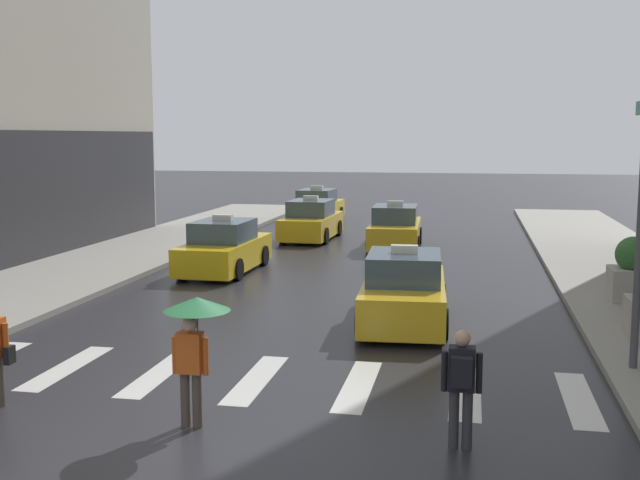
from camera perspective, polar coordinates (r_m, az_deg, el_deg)
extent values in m
plane|color=#26262B|center=(11.13, -9.04, -14.73)|extent=(160.00, 160.00, 0.00)
cube|color=silver|center=(15.15, -18.09, -8.88)|extent=(0.50, 2.80, 0.01)
cube|color=silver|center=(14.38, -11.72, -9.55)|extent=(0.50, 2.80, 0.01)
cube|color=silver|center=(13.81, -4.70, -10.14)|extent=(0.50, 2.80, 0.01)
cube|color=silver|center=(13.45, 2.83, -10.62)|extent=(0.50, 2.80, 0.01)
cube|color=silver|center=(13.33, 10.65, -10.92)|extent=(0.50, 2.80, 0.01)
cube|color=silver|center=(13.45, 18.49, -11.02)|extent=(0.50, 2.80, 0.01)
cylinder|color=#47474C|center=(14.50, 22.48, 0.47)|extent=(0.14, 0.14, 4.80)
cube|color=gold|center=(17.70, 6.19, -4.31)|extent=(2.04, 4.59, 0.84)
cube|color=#384C5B|center=(17.47, 6.21, -2.00)|extent=(1.71, 2.18, 0.64)
cube|color=silver|center=(17.40, 6.23, -0.67)|extent=(0.61, 0.27, 0.18)
cylinder|color=black|center=(19.11, 3.73, -4.10)|extent=(0.26, 0.67, 0.66)
cylinder|color=black|center=(19.07, 8.88, -4.20)|extent=(0.26, 0.67, 0.66)
cylinder|color=black|center=(16.49, 3.04, -5.99)|extent=(0.26, 0.67, 0.66)
cylinder|color=black|center=(16.43, 9.02, -6.12)|extent=(0.26, 0.67, 0.66)
cube|color=#F2EAB2|center=(19.95, 4.58, -2.81)|extent=(0.20, 0.05, 0.14)
cube|color=#F2EAB2|center=(19.92, 8.20, -2.88)|extent=(0.20, 0.05, 0.14)
cube|color=yellow|center=(24.39, -7.03, -1.02)|extent=(1.89, 4.54, 0.84)
cube|color=#384C5B|center=(24.19, -7.13, 0.68)|extent=(1.64, 2.13, 0.64)
cube|color=silver|center=(24.15, -7.15, 1.64)|extent=(0.60, 0.25, 0.18)
cylinder|color=black|center=(25.96, -7.82, -1.02)|extent=(0.23, 0.66, 0.66)
cylinder|color=black|center=(25.43, -4.20, -1.15)|extent=(0.23, 0.66, 0.66)
cylinder|color=black|center=(23.48, -10.08, -1.99)|extent=(0.23, 0.66, 0.66)
cylinder|color=black|center=(22.89, -6.11, -2.16)|extent=(0.23, 0.66, 0.66)
cube|color=#F2EAB2|center=(26.71, -6.70, -0.17)|extent=(0.20, 0.04, 0.14)
cube|color=#F2EAB2|center=(26.33, -4.11, -0.25)|extent=(0.20, 0.04, 0.14)
cube|color=gold|center=(29.45, 5.54, 0.49)|extent=(1.96, 4.56, 0.84)
cube|color=#384C5B|center=(29.27, 5.54, 1.91)|extent=(1.68, 2.16, 0.64)
cube|color=silver|center=(29.23, 5.55, 2.71)|extent=(0.61, 0.26, 0.18)
cylinder|color=black|center=(30.87, 4.10, 0.41)|extent=(0.24, 0.67, 0.66)
cylinder|color=black|center=(30.78, 7.27, 0.34)|extent=(0.24, 0.67, 0.66)
cylinder|color=black|center=(28.21, 3.63, -0.28)|extent=(0.24, 0.67, 0.66)
cylinder|color=black|center=(28.10, 7.10, -0.35)|extent=(0.24, 0.67, 0.66)
cube|color=#F2EAB2|center=(31.73, 4.65, 1.10)|extent=(0.20, 0.05, 0.14)
cube|color=#F2EAB2|center=(31.66, 6.93, 1.05)|extent=(0.20, 0.05, 0.14)
cube|color=gold|center=(31.82, -0.63, 1.06)|extent=(1.92, 4.55, 0.84)
cube|color=#384C5B|center=(31.65, -0.68, 2.37)|extent=(1.65, 2.14, 0.64)
cube|color=silver|center=(31.61, -0.68, 3.11)|extent=(0.61, 0.26, 0.18)
cylinder|color=black|center=(33.35, -1.53, 0.97)|extent=(0.24, 0.67, 0.66)
cylinder|color=black|center=(32.98, 1.35, 0.89)|extent=(0.24, 0.67, 0.66)
cylinder|color=black|center=(30.76, -2.76, 0.39)|extent=(0.24, 0.67, 0.66)
cylinder|color=black|center=(30.35, 0.36, 0.30)|extent=(0.24, 0.67, 0.66)
cube|color=#F2EAB2|center=(34.15, -0.79, 1.59)|extent=(0.20, 0.05, 0.14)
cube|color=#F2EAB2|center=(33.89, 1.28, 1.54)|extent=(0.20, 0.05, 0.14)
cube|color=yellow|center=(38.21, -0.20, 2.17)|extent=(2.01, 4.58, 0.84)
cube|color=#384C5B|center=(38.05, -0.23, 3.27)|extent=(1.69, 2.17, 0.64)
cube|color=silver|center=(38.02, -0.23, 3.88)|extent=(0.61, 0.27, 0.18)
cylinder|color=black|center=(39.74, -0.93, 2.05)|extent=(0.25, 0.67, 0.66)
cylinder|color=black|center=(39.35, 1.49, 1.99)|extent=(0.25, 0.67, 0.66)
cylinder|color=black|center=(37.15, -1.98, 1.65)|extent=(0.25, 0.67, 0.66)
cylinder|color=black|center=(36.73, 0.59, 1.59)|extent=(0.25, 0.67, 0.66)
cube|color=#F2EAB2|center=(40.55, -0.29, 2.55)|extent=(0.20, 0.05, 0.14)
cube|color=#F2EAB2|center=(40.26, 1.45, 2.51)|extent=(0.20, 0.05, 0.14)
cylinder|color=#473D33|center=(11.70, -9.87, -11.47)|extent=(0.14, 0.14, 0.82)
cylinder|color=#473D33|center=(11.64, -9.02, -11.55)|extent=(0.14, 0.14, 0.82)
cube|color=#BF5119|center=(11.45, -9.52, -8.15)|extent=(0.36, 0.24, 0.60)
sphere|color=beige|center=(11.35, -9.57, -6.11)|extent=(0.22, 0.22, 0.22)
cylinder|color=#BF5119|center=(11.55, -10.60, -8.30)|extent=(0.09, 0.09, 0.55)
cylinder|color=#BF5119|center=(11.39, -8.42, -8.48)|extent=(0.09, 0.09, 0.55)
cylinder|color=#4C4C4C|center=(11.33, -8.99, -6.74)|extent=(0.02, 0.02, 1.00)
cone|color=#19512D|center=(11.24, -9.03, -4.66)|extent=(0.96, 0.96, 0.20)
cylinder|color=#333338|center=(10.95, 9.80, -12.82)|extent=(0.14, 0.14, 0.82)
cylinder|color=#333338|center=(10.95, 10.77, -12.85)|extent=(0.14, 0.14, 0.82)
cube|color=black|center=(10.72, 10.38, -9.28)|extent=(0.36, 0.24, 0.60)
sphere|color=tan|center=(10.61, 10.43, -7.10)|extent=(0.22, 0.22, 0.22)
cylinder|color=black|center=(10.74, 9.13, -9.50)|extent=(0.09, 0.09, 0.55)
cylinder|color=black|center=(10.74, 11.62, -9.56)|extent=(0.09, 0.09, 0.55)
cube|color=black|center=(10.50, 10.37, -9.52)|extent=(0.28, 0.18, 0.40)
cylinder|color=#473D33|center=(13.32, -22.47, -9.55)|extent=(0.14, 0.14, 0.82)
cylinder|color=#BF5119|center=(13.07, -22.10, -6.85)|extent=(0.09, 0.09, 0.55)
cube|color=black|center=(13.10, -21.86, -7.85)|extent=(0.10, 0.20, 0.28)
cube|color=#A8A399|center=(20.87, 21.97, -3.03)|extent=(1.10, 1.10, 0.80)
sphere|color=#33662D|center=(20.75, 22.07, -0.99)|extent=(0.90, 0.90, 0.90)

